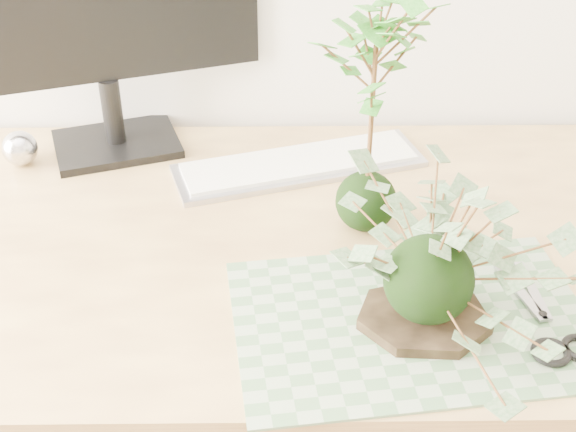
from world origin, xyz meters
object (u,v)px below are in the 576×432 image
object	(u,v)px
desk	(339,284)
maple_kokedama	(375,62)
keyboard	(299,164)
ivy_kokedama	(433,245)

from	to	relation	value
desk	maple_kokedama	world-z (taller)	maple_kokedama
maple_kokedama	keyboard	xyz separation A→B (m)	(-0.09, 0.17, -0.26)
desk	keyboard	world-z (taller)	keyboard
ivy_kokedama	desk	bearing A→B (deg)	115.35
maple_kokedama	keyboard	world-z (taller)	maple_kokedama
keyboard	maple_kokedama	bearing A→B (deg)	-78.33
desk	ivy_kokedama	world-z (taller)	ivy_kokedama
desk	ivy_kokedama	size ratio (longest dim) A/B	4.62
ivy_kokedama	maple_kokedama	size ratio (longest dim) A/B	0.92
desk	ivy_kokedama	distance (m)	0.30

